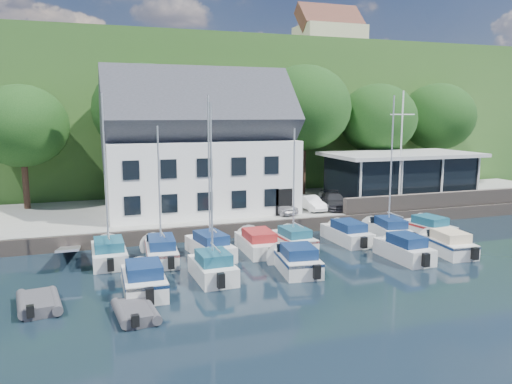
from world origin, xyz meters
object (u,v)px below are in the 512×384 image
Objects in this scene: boat_r1_2 at (209,182)px; boat_r1_3 at (258,241)px; boat_r1_1 at (159,187)px; boat_r2_1 at (212,191)px; car_blue at (366,198)px; flagpole at (401,150)px; club_pavilion at (400,176)px; car_dgrey at (334,201)px; boat_r2_2 at (297,258)px; boat_r1_6 at (391,174)px; car_white at (311,203)px; dinghy_1 at (135,310)px; boat_r1_0 at (106,188)px; boat_r2_3 at (404,247)px; dinghy_0 at (39,301)px; boat_r2_4 at (448,242)px; car_silver at (279,206)px; boat_r1_4 at (294,184)px; boat_r1_7 at (428,226)px; boat_r2_0 at (144,277)px; harbor_building at (199,155)px; boat_r1_5 at (347,231)px.

boat_r1_3 is (3.05, 0.02, -3.86)m from boat_r1_2.
boat_r1_1 is 0.94× the size of boat_r2_1.
car_blue is 4.80m from flagpole.
club_pavilion is 3.12× the size of car_dgrey.
boat_r2_2 is (0.74, -4.44, 0.05)m from boat_r1_3.
boat_r1_2 reaches higher than car_blue.
boat_r1_2 reaches higher than boat_r1_6.
car_white is at bearing 171.23° from flagpole.
dinghy_1 is at bearing -147.02° from boat_r1_6.
boat_r1_3 is at bearing -4.24° from boat_r1_0.
boat_r2_3 reaches higher than dinghy_0.
boat_r2_4 is (-0.87, -11.00, -0.88)m from car_blue.
boat_r2_2 is at bearing -30.11° from boat_r1_1.
car_silver is at bearing 142.89° from boat_r1_6.
club_pavilion is 24.21m from boat_r2_1.
boat_r1_6 is (7.18, 0.12, 0.33)m from boat_r1_4.
boat_r1_0 reaches higher than boat_r2_4.
car_dgrey is 0.68× the size of boat_r1_3.
boat_r1_0 is 3.05× the size of dinghy_1.
boat_r2_1 is (-16.57, -4.15, 3.93)m from boat_r1_7.
boat_r1_7 is 1.00× the size of boat_r2_4.
boat_r1_4 reaches higher than boat_r1_7.
car_dgrey is at bearing 27.96° from boat_r1_1.
boat_r1_2 is at bearing 49.35° from boat_r2_0.
boat_r2_2 is (6.71, -4.58, -3.61)m from boat_r1_1.
dinghy_0 reaches higher than dinghy_1.
dinghy_1 is (-6.62, -17.31, -5.02)m from harbor_building.
boat_r1_7 reaches higher than boat_r1_3.
boat_r2_0 is (-11.33, -11.24, -0.81)m from car_silver.
boat_r2_3 is at bearing -123.58° from club_pavilion.
club_pavilion is 3.86× the size of car_white.
car_dgrey is 3.04m from car_blue.
car_blue is 15.78m from boat_r2_2.
car_dgrey is 0.76× the size of boat_r1_7.
boat_r1_6 is (18.53, -0.35, 0.12)m from boat_r1_0.
boat_r1_1 is 9.35m from dinghy_0.
boat_r2_1 reaches higher than car_blue.
car_silver is (-12.61, -2.71, -1.46)m from club_pavilion.
dinghy_1 is at bearing -138.41° from car_white.
boat_r1_5 is at bearing -145.68° from flagpole.
boat_r2_3 is 3.30m from boat_r2_4.
boat_r1_0 is 17.62m from boat_r2_3.
car_white is 0.38× the size of boat_r1_2.
boat_r1_1 is 18.96m from boat_r1_7.
flagpole is at bearing 54.82° from boat_r2_3.
boat_r2_2 is (-8.00, -11.06, -0.87)m from car_dgrey.
car_white is 0.96× the size of car_blue.
dinghy_0 is (-24.82, -5.54, -0.36)m from boat_r1_7.
boat_r2_4 is at bearing -79.92° from car_blue.
boat_r1_0 is 1.43× the size of boat_r1_5.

